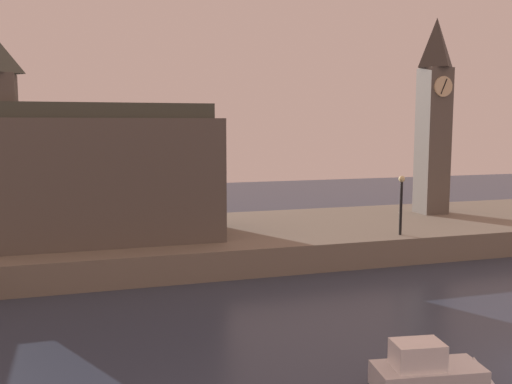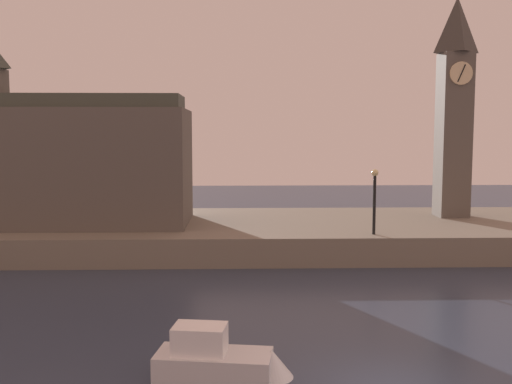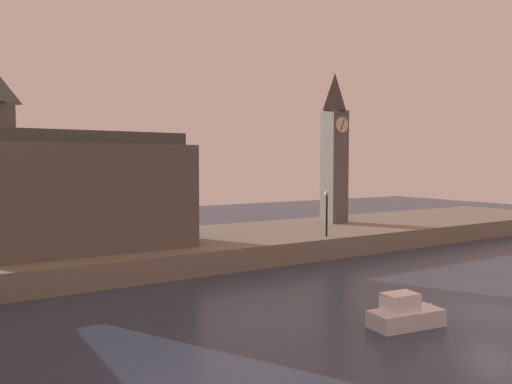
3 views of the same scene
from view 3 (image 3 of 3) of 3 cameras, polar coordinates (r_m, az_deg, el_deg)
The scene contains 6 objects.
ground_plane at distance 26.26m, azimuth 25.16°, elevation -12.33°, with size 120.00×120.00×0.00m, color #2D384C.
far_embankment at distance 40.19m, azimuth 0.20°, elevation -5.55°, with size 70.00×12.00×1.50m, color slate.
clock_tower at distance 46.65m, azimuth 8.79°, elevation 5.19°, with size 1.99×2.05×13.48m.
parliament_hall at distance 33.77m, azimuth -18.74°, elevation 0.11°, with size 12.33×6.47×10.77m.
streetlamp at distance 37.75m, azimuth 7.92°, elevation -1.73°, with size 0.36×0.36×3.37m.
boat_ferry_white at distance 23.22m, azimuth 16.94°, elevation -12.90°, with size 3.97×1.83×1.49m.
Camera 3 is at (-21.50, -13.39, 6.93)m, focal length 35.71 mm.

